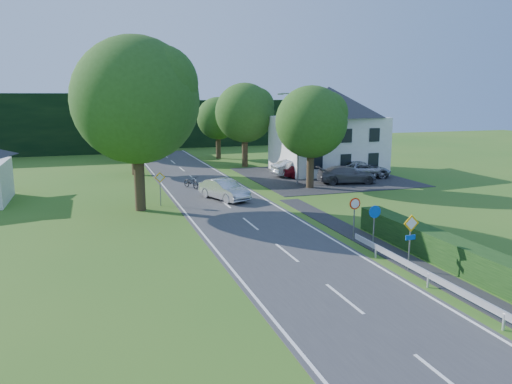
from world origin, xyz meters
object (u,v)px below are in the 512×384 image
object	(u,v)px
parked_car_grey	(347,175)
parked_car_silver_b	(362,169)
motorcycle	(191,182)
streetlight	(297,134)
moving_car	(224,190)
parked_car_silver_a	(296,168)
parasol	(324,164)
parked_car_red	(303,171)

from	to	relation	value
parked_car_grey	parked_car_silver_b	world-z (taller)	parked_car_silver_b
parked_car_silver_b	motorcycle	bearing A→B (deg)	100.64
streetlight	parked_car_grey	bearing A→B (deg)	-12.94
parked_car_grey	moving_car	bearing A→B (deg)	117.77
streetlight	parked_car_silver_a	distance (m)	5.65
streetlight	parasol	bearing A→B (deg)	44.27
parked_car_silver_b	parked_car_grey	bearing A→B (deg)	137.67
parked_car_grey	parasol	world-z (taller)	parasol
parked_car_grey	parked_car_silver_b	xyz separation A→B (m)	(2.86, 2.28, 0.00)
parked_car_silver_a	parked_car_grey	distance (m)	5.70
moving_car	parked_car_grey	distance (m)	12.71
motorcycle	parked_car_silver_a	size ratio (longest dim) A/B	0.40
parked_car_silver_a	moving_car	bearing A→B (deg)	126.95
moving_car	parked_car_silver_b	xyz separation A→B (m)	(15.06, 5.83, -0.01)
motorcycle	parked_car_red	world-z (taller)	parked_car_red
parked_car_grey	parasol	xyz separation A→B (m)	(0.69, 6.02, 0.16)
parked_car_red	parasol	size ratio (longest dim) A/B	1.89
parasol	motorcycle	bearing A→B (deg)	-163.82
parked_car_red	parked_car_silver_a	world-z (taller)	parked_car_silver_a
parked_car_silver_a	parked_car_grey	bearing A→B (deg)	-156.59
parked_car_red	parked_car_silver_b	xyz separation A→B (m)	(5.32, -1.74, 0.11)
parked_car_red	motorcycle	bearing A→B (deg)	113.69
streetlight	motorcycle	bearing A→B (deg)	174.81
moving_car	parked_car_red	size ratio (longest dim) A/B	1.21
parked_car_grey	parasol	size ratio (longest dim) A/B	2.57
streetlight	parked_car_silver_a	xyz separation A→B (m)	(1.71, 3.99, -3.63)
streetlight	parasol	size ratio (longest dim) A/B	3.91
parasol	streetlight	bearing A→B (deg)	-135.73
moving_car	motorcycle	size ratio (longest dim) A/B	2.39
motorcycle	parked_car_silver_b	xyz separation A→B (m)	(16.52, 0.42, 0.25)
motorcycle	parked_car_silver_a	distance (m)	11.38
streetlight	moving_car	distance (m)	9.72
moving_car	parasol	xyz separation A→B (m)	(12.89, 9.57, 0.15)
moving_car	parked_car_red	distance (m)	12.34
parasol	parked_car_red	bearing A→B (deg)	-147.55
motorcycle	parked_car_grey	bearing A→B (deg)	-32.28
motorcycle	streetlight	bearing A→B (deg)	-29.72
parked_car_silver_a	parasol	bearing A→B (deg)	-78.67
motorcycle	parked_car_silver_b	bearing A→B (deg)	-23.07
motorcycle	parked_car_grey	xyz separation A→B (m)	(13.66, -1.86, 0.25)
motorcycle	parked_car_red	bearing A→B (deg)	-13.61
parked_car_red	parked_car_grey	size ratio (longest dim) A/B	0.73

